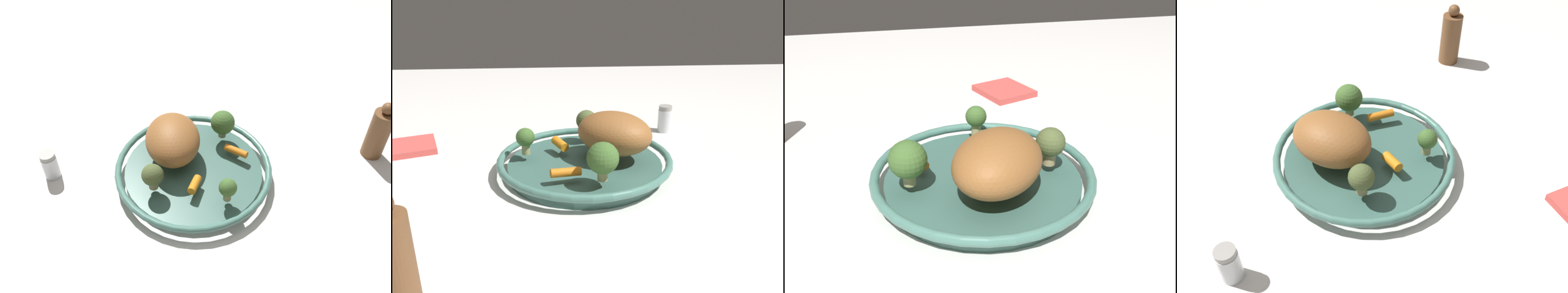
{
  "view_description": "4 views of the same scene",
  "coord_description": "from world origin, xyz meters",
  "views": [
    {
      "loc": [
        -0.45,
        -0.48,
        0.73
      ],
      "look_at": [
        0.03,
        0.02,
        0.06
      ],
      "focal_mm": 39.68,
      "sensor_mm": 36.0,
      "label": 1
    },
    {
      "loc": [
        0.74,
        -0.05,
        0.35
      ],
      "look_at": [
        -0.01,
        0.01,
        0.05
      ],
      "focal_mm": 37.27,
      "sensor_mm": 36.0,
      "label": 2
    },
    {
      "loc": [
        0.14,
        0.57,
        0.38
      ],
      "look_at": [
        0.0,
        -0.01,
        0.07
      ],
      "focal_mm": 40.25,
      "sensor_mm": 36.0,
      "label": 3
    },
    {
      "loc": [
        -0.63,
        0.04,
        0.64
      ],
      "look_at": [
        -0.01,
        -0.01,
        0.06
      ],
      "focal_mm": 41.98,
      "sensor_mm": 36.0,
      "label": 4
    }
  ],
  "objects": [
    {
      "name": "broccoli_floret_mid",
      "position": [
        -0.02,
        -0.12,
        0.07
      ],
      "size": [
        0.04,
        0.04,
        0.05
      ],
      "color": "tan",
      "rests_on": "serving_bowl"
    },
    {
      "name": "baby_carrot_center",
      "position": [
        0.09,
        -0.04,
        0.04
      ],
      "size": [
        0.03,
        0.06,
        0.02
      ],
      "primitive_type": "cylinder",
      "rotation": [
        1.52,
        0.0,
        0.22
      ],
      "color": "orange",
      "rests_on": "serving_bowl"
    },
    {
      "name": "roast_chicken_piece",
      "position": [
        -0.01,
        0.06,
        0.08
      ],
      "size": [
        0.19,
        0.2,
        0.08
      ],
      "primitive_type": "ellipsoid",
      "rotation": [
        0.0,
        0.0,
        0.89
      ],
      "color": "#955C2D",
      "rests_on": "serving_bowl"
    },
    {
      "name": "ground_plane",
      "position": [
        0.0,
        0.0,
        0.0
      ],
      "size": [
        2.28,
        2.28,
        0.0
      ],
      "primitive_type": "plane",
      "color": "silver"
    },
    {
      "name": "serving_bowl",
      "position": [
        0.0,
        0.0,
        0.02
      ],
      "size": [
        0.35,
        0.35,
        0.04
      ],
      "color": "#3D665B",
      "rests_on": "ground_plane"
    },
    {
      "name": "broccoli_floret_large",
      "position": [
        -0.1,
        0.01,
        0.07
      ],
      "size": [
        0.05,
        0.05,
        0.06
      ],
      "color": "tan",
      "rests_on": "serving_bowl"
    },
    {
      "name": "salt_shaker",
      "position": [
        -0.23,
        0.22,
        0.03
      ],
      "size": [
        0.04,
        0.04,
        0.07
      ],
      "color": "silver",
      "rests_on": "ground_plane"
    },
    {
      "name": "broccoli_floret_edge",
      "position": [
        0.11,
        0.02,
        0.08
      ],
      "size": [
        0.06,
        0.06,
        0.07
      ],
      "color": "tan",
      "rests_on": "serving_bowl"
    },
    {
      "name": "pepper_mill",
      "position": [
        0.36,
        -0.24,
        0.07
      ],
      "size": [
        0.05,
        0.05,
        0.15
      ],
      "color": "brown",
      "rests_on": "ground_plane"
    },
    {
      "name": "baby_carrot_back",
      "position": [
        -0.04,
        -0.05,
        0.05
      ],
      "size": [
        0.05,
        0.04,
        0.02
      ],
      "primitive_type": "cylinder",
      "rotation": [
        1.65,
        0.0,
        2.05
      ],
      "color": "orange",
      "rests_on": "serving_bowl"
    }
  ]
}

